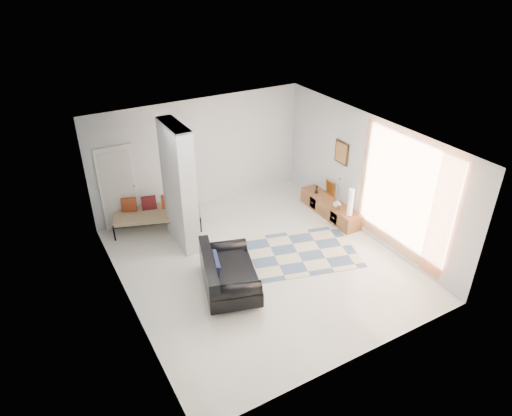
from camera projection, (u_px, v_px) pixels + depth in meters
floor at (260, 263)px, 9.70m from camera, size 6.00×6.00×0.00m
ceiling at (261, 139)px, 8.31m from camera, size 6.00×6.00×0.00m
wall_back at (200, 154)px, 11.28m from camera, size 6.00×0.00×6.00m
wall_front at (362, 293)px, 6.74m from camera, size 6.00×0.00×6.00m
wall_left at (122, 245)px, 7.83m from camera, size 0.00×6.00×6.00m
wall_right at (367, 176)px, 10.18m from camera, size 0.00×6.00×6.00m
partition_column at (179, 187)px, 9.75m from camera, size 0.35×1.20×2.80m
hallway_door at (118, 188)px, 10.54m from camera, size 0.85×0.06×2.04m
curtain at (403, 196)px, 9.26m from camera, size 0.00×2.55×2.55m
wall_art at (342, 153)px, 10.73m from camera, size 0.04×0.45×0.55m
media_console at (330, 208)px, 11.36m from camera, size 0.45×1.92×0.80m
loveseat at (226, 274)px, 8.83m from camera, size 1.42×1.88×0.76m
daybed at (156, 212)px, 10.78m from camera, size 2.16×1.44×0.77m
area_rug at (297, 253)px, 10.03m from camera, size 2.89×2.30×0.01m
cylinder_lamp at (351, 202)px, 10.53m from camera, size 0.12×0.12×0.66m
bronze_figurine at (317, 189)px, 11.58m from camera, size 0.11×0.11×0.22m
vase at (337, 203)px, 10.96m from camera, size 0.20×0.20×0.20m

